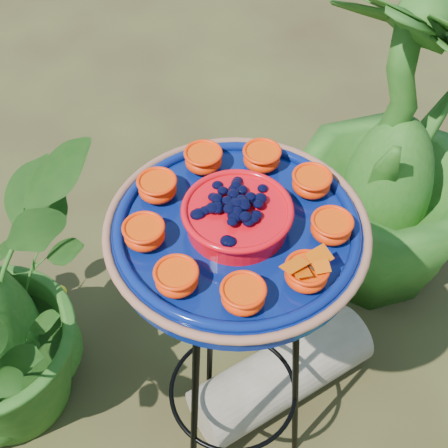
{
  "coord_description": "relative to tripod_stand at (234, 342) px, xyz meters",
  "views": [
    {
      "loc": [
        -0.24,
        -0.6,
        1.83
      ],
      "look_at": [
        0.04,
        0.08,
        0.99
      ],
      "focal_mm": 50.0,
      "sensor_mm": 36.0,
      "label": 1
    }
  ],
  "objects": [
    {
      "name": "tripod_stand",
      "position": [
        0.0,
        0.0,
        0.0
      ],
      "size": [
        0.35,
        0.36,
        0.93
      ],
      "rotation": [
        0.0,
        0.0,
        -0.0
      ],
      "color": "black",
      "rests_on": "ground"
    },
    {
      "name": "feeder_dish",
      "position": [
        0.0,
        -0.0,
        0.41
      ],
      "size": [
        0.49,
        0.49,
        0.11
      ],
      "rotation": [
        0.0,
        0.0,
        -0.0
      ],
      "color": "navy",
      "rests_on": "tripod_stand"
    },
    {
      "name": "driftwood_log",
      "position": [
        0.2,
        0.09,
        -0.47
      ],
      "size": [
        0.59,
        0.28,
        0.19
      ],
      "primitive_type": "cylinder",
      "rotation": [
        0.0,
        1.57,
        0.17
      ],
      "color": "gray",
      "rests_on": "ground"
    },
    {
      "name": "shrub_back_right",
      "position": [
        0.73,
        0.43,
        -0.01
      ],
      "size": [
        0.81,
        0.81,
        1.11
      ],
      "primitive_type": "imported",
      "rotation": [
        0.0,
        0.0,
        1.97
      ],
      "color": "#1E5216",
      "rests_on": "ground"
    }
  ]
}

